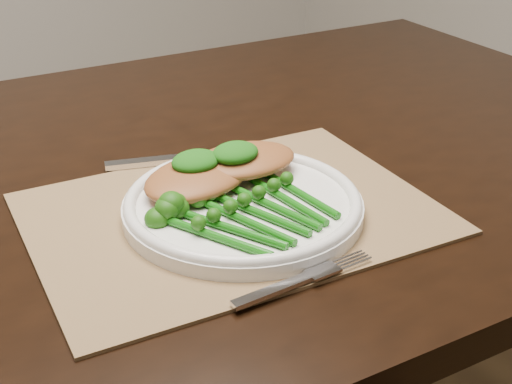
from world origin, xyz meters
TOP-DOWN VIEW (x-y plane):
  - placemat at (0.15, -0.02)m, footprint 0.50×0.40m
  - dinner_plate at (0.15, -0.03)m, footprint 0.27×0.27m
  - knife at (0.16, 0.13)m, footprint 0.21×0.10m
  - fork at (0.13, -0.18)m, footprint 0.16×0.03m
  - chicken_fillet_left at (0.13, 0.03)m, footprint 0.16×0.13m
  - chicken_fillet_right at (0.19, 0.02)m, footprint 0.14×0.11m
  - pesto_dollop_left at (0.13, 0.03)m, footprint 0.06×0.05m
  - pesto_dollop_right at (0.18, 0.02)m, footprint 0.06×0.05m
  - broccolini_bundle at (0.15, -0.07)m, footprint 0.18×0.20m

SIDE VIEW (x-z plane):
  - placemat at x=0.15m, z-range 0.75..0.75m
  - fork at x=0.13m, z-range 0.76..0.76m
  - knife at x=0.16m, z-range 0.75..0.76m
  - dinner_plate at x=0.15m, z-range 0.75..0.78m
  - broccolini_bundle at x=0.15m, z-range 0.76..0.79m
  - chicken_fillet_left at x=0.13m, z-range 0.77..0.80m
  - chicken_fillet_right at x=0.19m, z-range 0.78..0.80m
  - pesto_dollop_left at x=0.13m, z-range 0.79..0.81m
  - pesto_dollop_right at x=0.18m, z-range 0.79..0.82m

